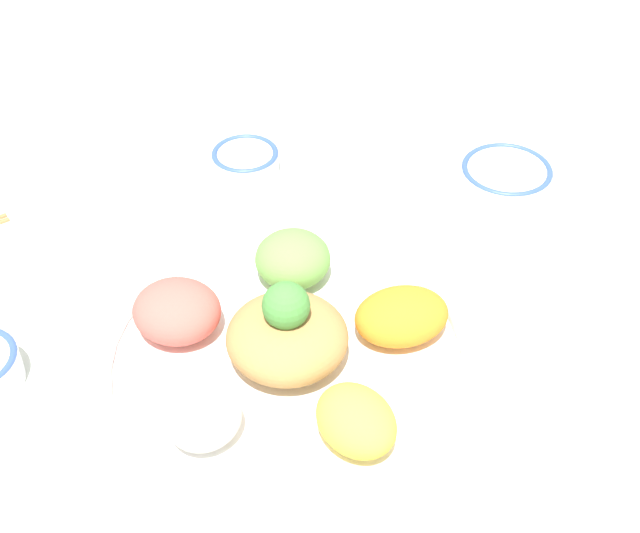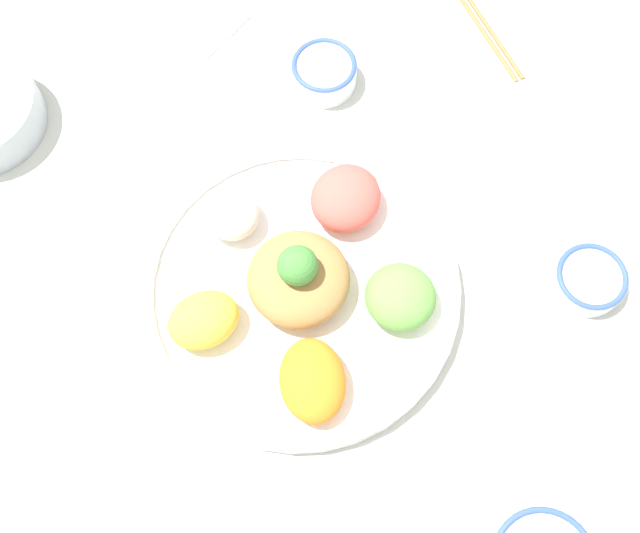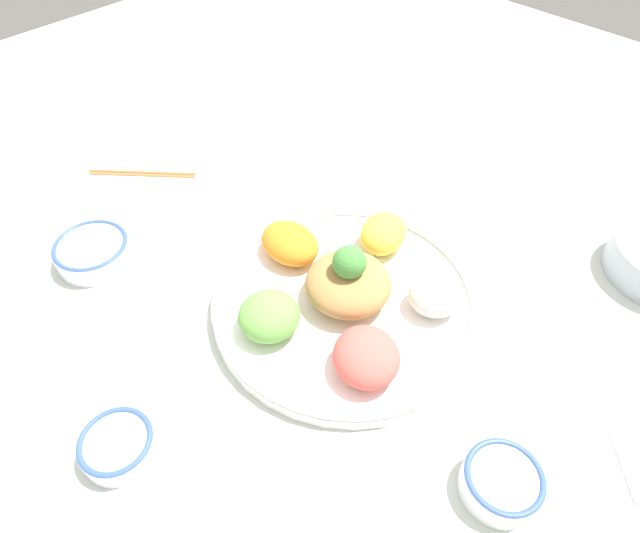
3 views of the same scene
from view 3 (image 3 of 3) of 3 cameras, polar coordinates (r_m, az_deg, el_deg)
name	(u,v)px [view 3 (image 3 of 3)]	position (r m, az deg, el deg)	size (l,w,h in m)	color
ground_plane	(315,307)	(0.79, -0.52, -4.30)	(2.40, 2.40, 0.00)	silver
salad_platter	(346,295)	(0.77, 2.80, -3.01)	(0.39, 0.39, 0.12)	white
sauce_bowl_red	(118,445)	(0.70, -20.79, -17.38)	(0.09, 0.09, 0.03)	white
rice_bowl_blue	(501,482)	(0.67, 18.79, -20.91)	(0.09, 0.09, 0.04)	white
sauce_bowl_dark	(93,251)	(0.91, -23.09, 1.51)	(0.11, 0.11, 0.04)	white
chopsticks_pair_near	(142,172)	(1.07, -18.42, 9.51)	(0.15, 0.16, 0.01)	#9E6B3D
serving_spoon_main	(354,146)	(1.09, 3.68, 12.71)	(0.13, 0.04, 0.01)	white
serving_spoon_extra	(640,501)	(0.74, 30.94, -20.67)	(0.11, 0.11, 0.01)	white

